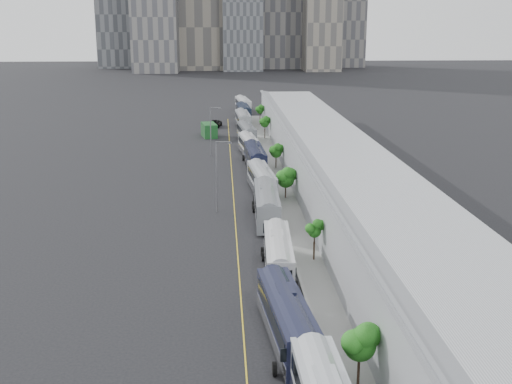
{
  "coord_description": "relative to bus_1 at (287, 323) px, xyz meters",
  "views": [
    {
      "loc": [
        -2.91,
        -25.28,
        23.02
      ],
      "look_at": [
        1.14,
        51.05,
        3.0
      ],
      "focal_mm": 45.0,
      "sensor_mm": 36.0,
      "label": 1
    }
  ],
  "objects": [
    {
      "name": "tree_4",
      "position": [
        4.2,
        87.9,
        1.97
      ],
      "size": [
        1.83,
        1.83,
        4.51
      ],
      "color": "black",
      "rests_on": "ground"
    },
    {
      "name": "bus_10",
      "position": [
        1.07,
        129.53,
        0.11
      ],
      "size": [
        4.06,
        13.95,
        4.02
      ],
      "rotation": [
        0.0,
        0.0,
        0.1
      ],
      "color": "silver",
      "rests_on": "ground"
    },
    {
      "name": "bus_3",
      "position": [
        0.6,
        30.71,
        0.1
      ],
      "size": [
        3.15,
        13.71,
        3.99
      ],
      "rotation": [
        0.0,
        0.0,
        -0.03
      ],
      "color": "slate",
      "rests_on": "ground"
    },
    {
      "name": "sidewalk",
      "position": [
        7.31,
        36.97,
        -1.53
      ],
      "size": [
        10.0,
        170.0,
        0.12
      ],
      "primitive_type": "cube",
      "color": "gray",
      "rests_on": "ground"
    },
    {
      "name": "bus_4",
      "position": [
        0.83,
        43.71,
        -0.01
      ],
      "size": [
        3.56,
        12.92,
        3.73
      ],
      "rotation": [
        0.0,
        0.0,
        0.08
      ],
      "color": "#A0A3AA",
      "rests_on": "ground"
    },
    {
      "name": "shipping_container",
      "position": [
        -7.38,
        90.98,
        -0.16
      ],
      "size": [
        3.67,
        6.23,
        2.86
      ],
      "primitive_type": "cube",
      "rotation": [
        0.0,
        0.0,
        0.18
      ],
      "color": "#15441C",
      "rests_on": "ground"
    },
    {
      "name": "tree_1",
      "position": [
        4.43,
        16.95,
        1.69
      ],
      "size": [
        1.37,
        1.37,
        4.03
      ],
      "color": "black",
      "rests_on": "ground"
    },
    {
      "name": "street_lamp_far",
      "position": [
        -6.5,
        70.54,
        3.52
      ],
      "size": [
        2.04,
        0.22,
        8.84
      ],
      "color": "#59595E",
      "rests_on": "ground"
    },
    {
      "name": "depot",
      "position": [
        11.3,
        36.97,
        1.93
      ],
      "size": [
        12.45,
        160.4,
        7.2
      ],
      "color": "gray",
      "rests_on": "ground"
    },
    {
      "name": "bus_1",
      "position": [
        0.0,
        0.0,
        0.0
      ],
      "size": [
        3.78,
        13.04,
        3.76
      ],
      "rotation": [
        0.0,
        0.0,
        0.09
      ],
      "color": "black",
      "rests_on": "ground"
    },
    {
      "name": "bus_7",
      "position": [
        0.29,
        84.69,
        -0.06
      ],
      "size": [
        3.66,
        12.53,
        3.61
      ],
      "rotation": [
        0.0,
        0.0,
        0.1
      ],
      "color": "slate",
      "rests_on": "ground"
    },
    {
      "name": "bus_2",
      "position": [
        0.55,
        13.95,
        -0.07
      ],
      "size": [
        3.03,
        12.36,
        3.58
      ],
      "rotation": [
        0.0,
        0.0,
        -0.04
      ],
      "color": "silver",
      "rests_on": "ground"
    },
    {
      "name": "lane_line",
      "position": [
        -3.19,
        36.97,
        -1.58
      ],
      "size": [
        0.12,
        160.0,
        0.02
      ],
      "primitive_type": "cube",
      "color": "gold",
      "rests_on": "ground"
    },
    {
      "name": "tree_0",
      "position": [
        4.04,
        -6.39,
        1.81
      ],
      "size": [
        2.16,
        2.16,
        4.49
      ],
      "color": "black",
      "rests_on": "ground"
    },
    {
      "name": "suv",
      "position": [
        -6.33,
        104.47,
        -0.81
      ],
      "size": [
        3.56,
        5.98,
        1.56
      ],
      "primitive_type": "imported",
      "rotation": [
        0.0,
        0.0,
        -0.18
      ],
      "color": "black",
      "rests_on": "ground"
    },
    {
      "name": "bus_5",
      "position": [
        0.71,
        59.45,
        0.03
      ],
      "size": [
        3.22,
        13.17,
        3.82
      ],
      "rotation": [
        0.0,
        0.0,
        0.04
      ],
      "color": "black",
      "rests_on": "ground"
    },
    {
      "name": "street_lamp_near",
      "position": [
        -5.22,
        34.77,
        3.65
      ],
      "size": [
        2.04,
        0.22,
        9.09
      ],
      "color": "#59595E",
      "rests_on": "ground"
    },
    {
      "name": "tree_2",
      "position": [
        3.9,
        40.79,
        1.52
      ],
      "size": [
        2.43,
        2.43,
        4.33
      ],
      "color": "black",
      "rests_on": "ground"
    },
    {
      "name": "tree_5",
      "position": [
        4.29,
        106.75,
        2.06
      ],
      "size": [
        1.64,
        1.64,
        4.51
      ],
      "color": "black",
      "rests_on": "ground"
    },
    {
      "name": "bus_9",
      "position": [
        0.71,
        115.07,
        0.05
      ],
      "size": [
        3.42,
        13.42,
        3.89
      ],
      "rotation": [
        0.0,
        0.0,
        0.06
      ],
      "color": "#151D31",
      "rests_on": "ground"
    },
    {
      "name": "bus_8",
      "position": [
        0.13,
        101.62,
        0.08
      ],
      "size": [
        3.33,
        13.57,
        3.94
      ],
      "rotation": [
        0.0,
        0.0,
        0.05
      ],
      "color": "#95989E",
      "rests_on": "ground"
    },
    {
      "name": "tree_3",
      "position": [
        4.16,
        59.63,
        1.43
      ],
      "size": [
        1.9,
        1.9,
        3.99
      ],
      "color": "black",
      "rests_on": "ground"
    },
    {
      "name": "bus_6",
      "position": [
        0.21,
        70.62,
        -0.07
      ],
      "size": [
        3.65,
        12.44,
        3.58
      ],
      "rotation": [
        0.0,
        0.0,
        0.1
      ],
      "color": "silver",
      "rests_on": "ground"
    }
  ]
}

